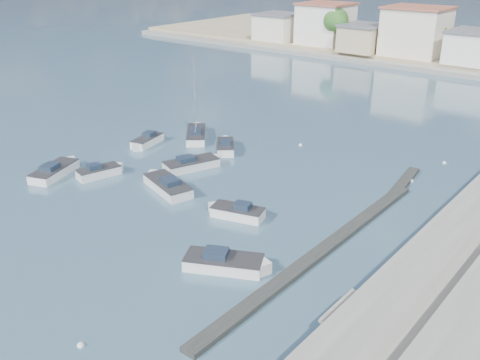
% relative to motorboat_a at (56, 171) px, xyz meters
% --- Properties ---
extents(ground, '(400.00, 400.00, 0.00)m').
position_rel_motorboat_a_xyz_m(ground, '(18.88, 33.59, -0.38)').
color(ground, '#324964').
rests_on(ground, ground).
extents(breakwater, '(2.00, 31.02, 0.35)m').
position_rel_motorboat_a_xyz_m(breakwater, '(25.79, 6.27, -0.21)').
color(breakwater, black).
rests_on(breakwater, ground).
extents(motorboat_a, '(3.75, 5.65, 1.48)m').
position_rel_motorboat_a_xyz_m(motorboat_a, '(0.00, 0.00, 0.00)').
color(motorboat_a, silver).
rests_on(motorboat_a, ground).
extents(motorboat_b, '(2.46, 4.34, 1.48)m').
position_rel_motorboat_a_xyz_m(motorboat_b, '(3.43, 2.38, -0.00)').
color(motorboat_b, silver).
rests_on(motorboat_b, ground).
extents(motorboat_c, '(6.14, 3.61, 1.48)m').
position_rel_motorboat_a_xyz_m(motorboat_c, '(10.10, 4.10, 0.00)').
color(motorboat_c, silver).
rests_on(motorboat_c, ground).
extents(motorboat_d, '(4.55, 2.74, 1.48)m').
position_rel_motorboat_a_xyz_m(motorboat_d, '(17.94, 3.88, -0.00)').
color(motorboat_d, silver).
rests_on(motorboat_d, ground).
extents(motorboat_e, '(3.67, 5.68, 1.48)m').
position_rel_motorboat_a_xyz_m(motorboat_e, '(8.57, 9.10, -0.00)').
color(motorboat_e, silver).
rests_on(motorboat_e, ground).
extents(motorboat_f, '(3.94, 4.18, 1.48)m').
position_rel_motorboat_a_xyz_m(motorboat_f, '(7.66, 14.66, -0.00)').
color(motorboat_f, silver).
rests_on(motorboat_f, ground).
extents(motorboat_g, '(2.49, 4.58, 1.48)m').
position_rel_motorboat_a_xyz_m(motorboat_g, '(0.33, 10.49, 0.00)').
color(motorboat_g, silver).
rests_on(motorboat_g, ground).
extents(motorboat_h, '(5.45, 4.10, 1.48)m').
position_rel_motorboat_a_xyz_m(motorboat_h, '(22.24, -1.99, -0.00)').
color(motorboat_h, silver).
rests_on(motorboat_h, ground).
extents(sailboat, '(5.29, 5.59, 9.00)m').
position_rel_motorboat_a_xyz_m(sailboat, '(2.66, 15.60, 0.04)').
color(sailboat, silver).
rests_on(sailboat, ground).
extents(mooring_buoys, '(19.38, 37.79, 0.38)m').
position_rel_motorboat_a_xyz_m(mooring_buoys, '(24.93, 10.02, -0.33)').
color(mooring_buoys, white).
rests_on(mooring_buoys, ground).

